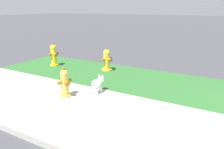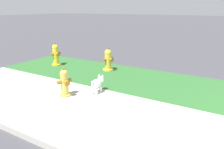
{
  "view_description": "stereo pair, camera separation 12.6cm",
  "coord_description": "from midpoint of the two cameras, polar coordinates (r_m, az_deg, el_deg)",
  "views": [
    {
      "loc": [
        -2.04,
        -3.26,
        2.01
      ],
      "look_at": [
        -4.62,
        1.3,
        0.4
      ],
      "focal_mm": 35.0,
      "sensor_mm": 36.0,
      "label": 1
    },
    {
      "loc": [
        -1.93,
        -3.2,
        2.01
      ],
      "look_at": [
        -4.62,
        1.3,
        0.4
      ],
      "focal_mm": 35.0,
      "sensor_mm": 36.0,
      "label": 2
    }
  ],
  "objects": [
    {
      "name": "fire_hydrant_near_corner",
      "position": [
        8.1,
        -15.41,
        4.94
      ],
      "size": [
        0.36,
        0.39,
        0.81
      ],
      "rotation": [
        0.0,
        0.0,
        4.48
      ],
      "color": "yellow",
      "rests_on": "ground"
    },
    {
      "name": "small_white_dog",
      "position": [
        5.33,
        -4.45,
        -2.3
      ],
      "size": [
        0.24,
        0.52,
        0.43
      ],
      "rotation": [
        0.0,
        0.0,
        1.66
      ],
      "color": "white",
      "rests_on": "ground"
    },
    {
      "name": "fire_hydrant_at_driveway",
      "position": [
        5.2,
        -12.9,
        -2.2
      ],
      "size": [
        0.33,
        0.36,
        0.7
      ],
      "rotation": [
        0.0,
        0.0,
        4.3
      ],
      "color": "gold",
      "rests_on": "ground"
    },
    {
      "name": "fire_hydrant_by_grass_verge",
      "position": [
        7.21,
        -1.87,
        3.84
      ],
      "size": [
        0.39,
        0.41,
        0.75
      ],
      "rotation": [
        0.0,
        0.0,
        4.45
      ],
      "color": "gold",
      "rests_on": "ground"
    }
  ]
}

